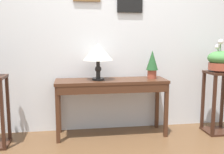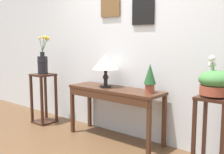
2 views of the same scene
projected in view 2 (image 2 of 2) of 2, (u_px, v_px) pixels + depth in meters
name	position (u px, v px, depth m)	size (l,w,h in m)	color
back_wall_with_art	(133.00, 38.00, 3.81)	(9.00, 0.13, 2.80)	silver
console_table	(114.00, 95.00, 3.71)	(1.39, 0.42, 0.72)	#472819
table_lamp	(106.00, 63.00, 3.77)	(0.37, 0.37, 0.45)	black
potted_plant_on_console	(150.00, 77.00, 3.37)	(0.15, 0.15, 0.36)	#9E4733
pedestal_stand_left	(44.00, 98.00, 4.52)	(0.33, 0.33, 0.82)	#381E14
flower_vase_tall_left	(43.00, 62.00, 4.44)	(0.19, 0.20, 0.62)	black
pedestal_stand_right	(213.00, 136.00, 2.77)	(0.33, 0.33, 0.81)	#381E14
planter_bowl_wide_right	(215.00, 82.00, 2.70)	(0.33, 0.33, 0.41)	#9E4733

